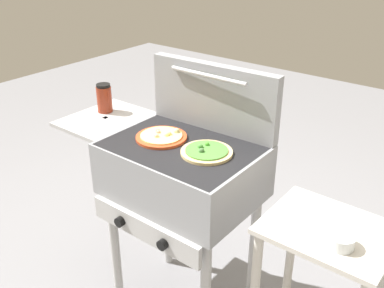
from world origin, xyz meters
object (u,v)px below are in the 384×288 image
(pizza_veggie, at_px, (207,151))
(pizza_cheese, at_px, (162,137))
(prep_table, at_px, (321,277))
(grill, at_px, (180,174))
(sauce_jar, at_px, (104,98))
(topping_bowl_near, at_px, (341,241))

(pizza_veggie, height_order, pizza_cheese, pizza_cheese)
(pizza_cheese, xyz_separation_m, prep_table, (0.77, 0.01, -0.36))
(pizza_veggie, bearing_deg, grill, -177.50)
(pizza_veggie, xyz_separation_m, sauce_jar, (-0.66, 0.05, 0.06))
(pizza_veggie, xyz_separation_m, pizza_cheese, (-0.24, -0.01, 0.00))
(pizza_cheese, xyz_separation_m, topping_bowl_near, (0.84, -0.07, -0.11))
(pizza_veggie, height_order, prep_table, pizza_veggie)
(sauce_jar, xyz_separation_m, prep_table, (1.20, -0.05, -0.42))
(grill, height_order, sauce_jar, sauce_jar)
(prep_table, distance_m, topping_bowl_near, 0.27)
(grill, height_order, pizza_veggie, pizza_veggie)
(prep_table, bearing_deg, pizza_veggie, 179.82)
(topping_bowl_near, bearing_deg, grill, 174.69)
(grill, xyz_separation_m, pizza_veggie, (0.14, 0.01, 0.15))
(pizza_cheese, xyz_separation_m, sauce_jar, (-0.43, 0.06, 0.06))
(topping_bowl_near, bearing_deg, pizza_veggie, 172.91)
(prep_table, height_order, topping_bowl_near, topping_bowl_near)
(pizza_cheese, distance_m, topping_bowl_near, 0.85)
(pizza_veggie, bearing_deg, sauce_jar, 175.48)
(prep_table, bearing_deg, topping_bowl_near, -47.76)
(grill, distance_m, pizza_cheese, 0.18)
(grill, bearing_deg, prep_table, 0.37)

